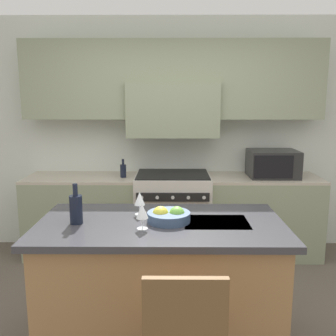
{
  "coord_description": "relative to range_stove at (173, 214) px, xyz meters",
  "views": [
    {
      "loc": [
        -0.02,
        -2.37,
        1.77
      ],
      "look_at": [
        -0.04,
        0.77,
        1.19
      ],
      "focal_mm": 40.0,
      "sensor_mm": 36.0,
      "label": 1
    }
  ],
  "objects": [
    {
      "name": "back_counter",
      "position": [
        -0.0,
        0.02,
        -0.02
      ],
      "size": [
        3.3,
        0.62,
        0.91
      ],
      "color": "gray",
      "rests_on": "ground_plane"
    },
    {
      "name": "oil_bottle_on_counter",
      "position": [
        -0.55,
        -0.03,
        0.52
      ],
      "size": [
        0.07,
        0.07,
        0.21
      ],
      "color": "black",
      "rests_on": "back_counter"
    },
    {
      "name": "back_cabinetry",
      "position": [
        0.0,
        0.27,
        1.11
      ],
      "size": [
        10.0,
        0.46,
        2.7
      ],
      "color": "silver",
      "rests_on": "ground_plane"
    },
    {
      "name": "wine_bottle",
      "position": [
        -0.66,
        -1.68,
        0.57
      ],
      "size": [
        0.09,
        0.09,
        0.27
      ],
      "color": "black",
      "rests_on": "kitchen_island"
    },
    {
      "name": "microwave",
      "position": [
        1.12,
        0.02,
        0.59
      ],
      "size": [
        0.53,
        0.43,
        0.3
      ],
      "color": "black",
      "rests_on": "back_counter"
    },
    {
      "name": "wine_glass_near",
      "position": [
        -0.2,
        -1.8,
        0.58
      ],
      "size": [
        0.08,
        0.08,
        0.17
      ],
      "color": "white",
      "rests_on": "kitchen_island"
    },
    {
      "name": "wine_glass_far",
      "position": [
        -0.25,
        -1.49,
        0.58
      ],
      "size": [
        0.08,
        0.08,
        0.17
      ],
      "color": "white",
      "rests_on": "kitchen_island"
    },
    {
      "name": "fruit_bowl",
      "position": [
        -0.04,
        -1.64,
        0.51
      ],
      "size": [
        0.3,
        0.3,
        0.11
      ],
      "color": "#384C6B",
      "rests_on": "kitchen_island"
    },
    {
      "name": "range_stove",
      "position": [
        0.0,
        0.0,
        0.0
      ],
      "size": [
        0.83,
        0.7,
        0.95
      ],
      "color": "beige",
      "rests_on": "ground_plane"
    },
    {
      "name": "kitchen_island",
      "position": [
        -0.09,
        -1.65,
        0.0
      ],
      "size": [
        1.69,
        0.89,
        0.94
      ],
      "color": "olive",
      "rests_on": "ground_plane"
    }
  ]
}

